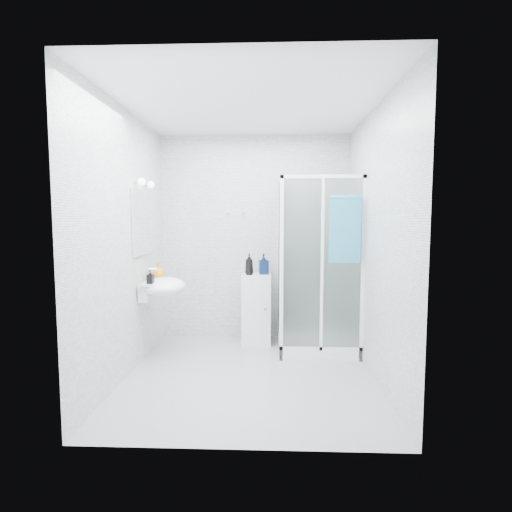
{
  "coord_description": "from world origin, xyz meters",
  "views": [
    {
      "loc": [
        0.21,
        -3.82,
        1.52
      ],
      "look_at": [
        0.05,
        0.35,
        1.15
      ],
      "focal_mm": 28.0,
      "sensor_mm": 36.0,
      "label": 1
    }
  ],
  "objects_px": {
    "soap_dispenser_orange": "(158,271)",
    "hand_towel": "(345,228)",
    "shower_enclosure": "(310,313)",
    "soap_dispenser_black": "(150,277)",
    "shampoo_bottle_a": "(249,264)",
    "storage_cabinet": "(256,309)",
    "wall_basin": "(162,287)",
    "shampoo_bottle_b": "(264,264)"
  },
  "relations": [
    {
      "from": "soap_dispenser_orange",
      "to": "hand_towel",
      "type": "bearing_deg",
      "value": -6.49
    },
    {
      "from": "shower_enclosure",
      "to": "soap_dispenser_black",
      "type": "xyz_separation_m",
      "value": [
        -1.72,
        -0.51,
        0.49
      ]
    },
    {
      "from": "shampoo_bottle_a",
      "to": "soap_dispenser_orange",
      "type": "relative_size",
      "value": 1.44
    },
    {
      "from": "soap_dispenser_orange",
      "to": "storage_cabinet",
      "type": "bearing_deg",
      "value": 21.41
    },
    {
      "from": "storage_cabinet",
      "to": "hand_towel",
      "type": "distance_m",
      "value": 1.54
    },
    {
      "from": "hand_towel",
      "to": "shampoo_bottle_a",
      "type": "xyz_separation_m",
      "value": [
        -1.03,
        0.62,
        -0.46
      ]
    },
    {
      "from": "shower_enclosure",
      "to": "hand_towel",
      "type": "distance_m",
      "value": 1.12
    },
    {
      "from": "wall_basin",
      "to": "soap_dispenser_black",
      "type": "xyz_separation_m",
      "value": [
        -0.07,
        -0.19,
        0.14
      ]
    },
    {
      "from": "shampoo_bottle_a",
      "to": "soap_dispenser_black",
      "type": "bearing_deg",
      "value": -143.85
    },
    {
      "from": "shower_enclosure",
      "to": "shampoo_bottle_a",
      "type": "height_order",
      "value": "shower_enclosure"
    },
    {
      "from": "soap_dispenser_orange",
      "to": "wall_basin",
      "type": "bearing_deg",
      "value": -61.85
    },
    {
      "from": "shampoo_bottle_b",
      "to": "soap_dispenser_orange",
      "type": "xyz_separation_m",
      "value": [
        -1.18,
        -0.47,
        -0.03
      ]
    },
    {
      "from": "wall_basin",
      "to": "shower_enclosure",
      "type": "bearing_deg",
      "value": 10.81
    },
    {
      "from": "wall_basin",
      "to": "hand_towel",
      "type": "bearing_deg",
      "value": -2.48
    },
    {
      "from": "shower_enclosure",
      "to": "storage_cabinet",
      "type": "height_order",
      "value": "shower_enclosure"
    },
    {
      "from": "shower_enclosure",
      "to": "shampoo_bottle_a",
      "type": "relative_size",
      "value": 7.65
    },
    {
      "from": "shower_enclosure",
      "to": "hand_towel",
      "type": "bearing_deg",
      "value": -52.64
    },
    {
      "from": "shower_enclosure",
      "to": "shampoo_bottle_b",
      "type": "relative_size",
      "value": 7.91
    },
    {
      "from": "shower_enclosure",
      "to": "storage_cabinet",
      "type": "relative_size",
      "value": 2.32
    },
    {
      "from": "hand_towel",
      "to": "shampoo_bottle_b",
      "type": "bearing_deg",
      "value": 140.82
    },
    {
      "from": "shampoo_bottle_b",
      "to": "soap_dispenser_black",
      "type": "height_order",
      "value": "shampoo_bottle_b"
    },
    {
      "from": "shampoo_bottle_b",
      "to": "soap_dispenser_black",
      "type": "xyz_separation_m",
      "value": [
        -1.17,
        -0.8,
        -0.05
      ]
    },
    {
      "from": "shampoo_bottle_b",
      "to": "storage_cabinet",
      "type": "bearing_deg",
      "value": -156.11
    },
    {
      "from": "wall_basin",
      "to": "shampoo_bottle_b",
      "type": "xyz_separation_m",
      "value": [
        1.1,
        0.61,
        0.19
      ]
    },
    {
      "from": "shower_enclosure",
      "to": "shampoo_bottle_b",
      "type": "height_order",
      "value": "shower_enclosure"
    },
    {
      "from": "wall_basin",
      "to": "storage_cabinet",
      "type": "distance_m",
      "value": 1.22
    },
    {
      "from": "shower_enclosure",
      "to": "soap_dispenser_orange",
      "type": "xyz_separation_m",
      "value": [
        -1.73,
        -0.17,
        0.51
      ]
    },
    {
      "from": "wall_basin",
      "to": "soap_dispenser_black",
      "type": "distance_m",
      "value": 0.24
    },
    {
      "from": "shampoo_bottle_b",
      "to": "wall_basin",
      "type": "bearing_deg",
      "value": -150.85
    },
    {
      "from": "hand_towel",
      "to": "shampoo_bottle_b",
      "type": "relative_size",
      "value": 2.76
    },
    {
      "from": "hand_towel",
      "to": "soap_dispenser_black",
      "type": "distance_m",
      "value": 2.1
    },
    {
      "from": "storage_cabinet",
      "to": "hand_towel",
      "type": "bearing_deg",
      "value": -35.53
    },
    {
      "from": "soap_dispenser_orange",
      "to": "soap_dispenser_black",
      "type": "bearing_deg",
      "value": -87.99
    },
    {
      "from": "shower_enclosure",
      "to": "shampoo_bottle_a",
      "type": "distance_m",
      "value": 0.94
    },
    {
      "from": "hand_towel",
      "to": "soap_dispenser_black",
      "type": "xyz_separation_m",
      "value": [
        -2.03,
        -0.1,
        -0.51
      ]
    },
    {
      "from": "shower_enclosure",
      "to": "soap_dispenser_orange",
      "type": "distance_m",
      "value": 1.81
    },
    {
      "from": "hand_towel",
      "to": "shampoo_bottle_b",
      "type": "xyz_separation_m",
      "value": [
        -0.86,
        0.7,
        -0.46
      ]
    },
    {
      "from": "storage_cabinet",
      "to": "soap_dispenser_orange",
      "type": "relative_size",
      "value": 4.74
    },
    {
      "from": "shampoo_bottle_b",
      "to": "soap_dispenser_orange",
      "type": "relative_size",
      "value": 1.39
    },
    {
      "from": "soap_dispenser_orange",
      "to": "soap_dispenser_black",
      "type": "relative_size",
      "value": 1.29
    },
    {
      "from": "shampoo_bottle_a",
      "to": "shampoo_bottle_b",
      "type": "relative_size",
      "value": 1.03
    },
    {
      "from": "wall_basin",
      "to": "storage_cabinet",
      "type": "height_order",
      "value": "wall_basin"
    }
  ]
}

